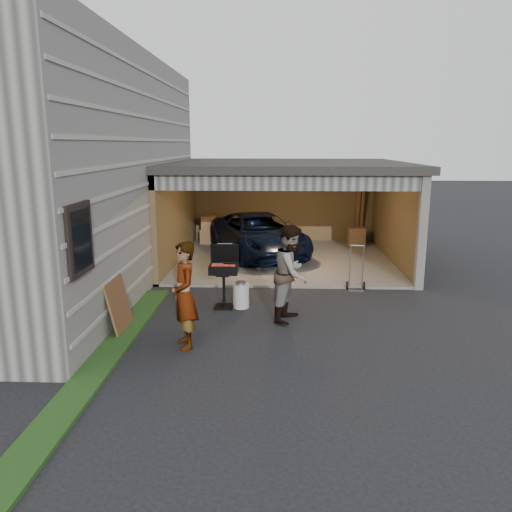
# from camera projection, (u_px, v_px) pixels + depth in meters

# --- Properties ---
(ground) EXTENTS (80.00, 80.00, 0.00)m
(ground) POSITION_uv_depth(u_px,v_px,m) (247.00, 345.00, 8.63)
(ground) COLOR black
(ground) RESTS_ON ground
(house) EXTENTS (7.00, 11.00, 5.50)m
(house) POSITION_uv_depth(u_px,v_px,m) (11.00, 171.00, 12.17)
(house) COLOR #474744
(house) RESTS_ON ground
(groundcover_strip) EXTENTS (0.50, 8.00, 0.06)m
(groundcover_strip) POSITION_uv_depth(u_px,v_px,m) (99.00, 366.00, 7.74)
(groundcover_strip) COLOR #193814
(groundcover_strip) RESTS_ON ground
(garage) EXTENTS (6.80, 6.30, 2.90)m
(garage) POSITION_uv_depth(u_px,v_px,m) (286.00, 197.00, 14.81)
(garage) COLOR #605E59
(garage) RESTS_ON ground
(minivan) EXTENTS (3.60, 5.01, 1.27)m
(minivan) POSITION_uv_depth(u_px,v_px,m) (259.00, 237.00, 15.22)
(minivan) COLOR black
(minivan) RESTS_ON ground
(woman) EXTENTS (0.66, 0.79, 1.83)m
(woman) POSITION_uv_depth(u_px,v_px,m) (184.00, 295.00, 8.38)
(woman) COLOR #A3AECD
(woman) RESTS_ON ground
(man) EXTENTS (0.99, 1.11, 1.89)m
(man) POSITION_uv_depth(u_px,v_px,m) (292.00, 273.00, 9.68)
(man) COLOR #4F321F
(man) RESTS_ON ground
(bbq_grill) EXTENTS (0.60, 0.52, 1.33)m
(bbq_grill) POSITION_uv_depth(u_px,v_px,m) (224.00, 271.00, 10.47)
(bbq_grill) COLOR black
(bbq_grill) RESTS_ON ground
(propane_tank) EXTENTS (0.38, 0.38, 0.51)m
(propane_tank) POSITION_uv_depth(u_px,v_px,m) (241.00, 296.00, 10.56)
(propane_tank) COLOR silver
(propane_tank) RESTS_ON ground
(plywood_panel) EXTENTS (0.26, 0.93, 1.03)m
(plywood_panel) POSITION_uv_depth(u_px,v_px,m) (119.00, 304.00, 9.19)
(plywood_panel) COLOR #54301C
(plywood_panel) RESTS_ON ground
(hand_truck) EXTENTS (0.46, 0.35, 1.09)m
(hand_truck) POSITION_uv_depth(u_px,v_px,m) (356.00, 281.00, 11.88)
(hand_truck) COLOR slate
(hand_truck) RESTS_ON ground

